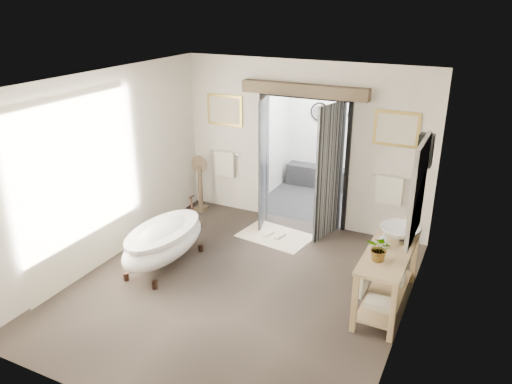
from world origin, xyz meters
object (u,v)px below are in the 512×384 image
at_px(clawfoot_tub, 164,241).
at_px(basin, 400,233).
at_px(rug, 275,236).
at_px(vanity, 386,272).

xyz_separation_m(clawfoot_tub, basin, (3.32, 0.74, 0.53)).
height_order(rug, basin, basin).
xyz_separation_m(clawfoot_tub, rug, (1.13, 1.63, -0.41)).
xyz_separation_m(vanity, basin, (0.07, 0.33, 0.44)).
bearing_deg(clawfoot_tub, basin, 12.48).
xyz_separation_m(vanity, rug, (-2.11, 1.22, -0.50)).
bearing_deg(rug, vanity, -30.06).
bearing_deg(basin, rug, 148.79).
height_order(vanity, rug, vanity).
bearing_deg(basin, clawfoot_tub, -176.42).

